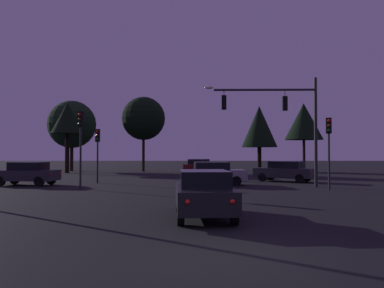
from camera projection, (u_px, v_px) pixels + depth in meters
The scene contains 15 objects.
ground_plane at pixel (199, 179), 31.80m from camera, with size 168.00×168.00×0.00m, color black.
traffic_signal_mast_arm at pixel (282, 113), 23.93m from camera, with size 7.04×0.43×6.84m.
traffic_light_corner_left at pixel (328, 139), 21.77m from camera, with size 0.34×0.38×4.12m.
traffic_light_corner_right at pixel (79, 134), 22.28m from camera, with size 0.36×0.38×4.52m.
traffic_light_median at pixel (96, 145), 26.89m from camera, with size 0.31×0.35×3.81m.
car_nearside_lane at pixel (203, 193), 12.26m from camera, with size 1.96×4.18×1.52m.
car_crossing_left at pixel (26, 173), 24.89m from camera, with size 4.14×2.20×1.52m.
car_crossing_right at pixel (212, 173), 25.12m from camera, with size 4.28×2.16×1.52m.
car_far_lane at pixel (198, 166), 39.89m from camera, with size 3.35×4.70×1.52m.
car_parked_lot at pixel (284, 171), 28.28m from camera, with size 4.58×3.89×1.52m.
tree_behind_sign at pixel (66, 119), 41.18m from camera, with size 3.46×3.46×7.65m.
tree_left_far at pixel (303, 122), 41.23m from camera, with size 4.07×4.07×7.55m.
tree_center_horizon at pixel (71, 124), 46.14m from camera, with size 5.75×5.75×8.51m.
tree_right_cluster at pixel (258, 127), 46.48m from camera, with size 4.33×4.33×7.92m.
tree_lot_edge at pixel (142, 119), 44.87m from camera, with size 5.09×5.09×8.77m.
Camera 1 is at (-0.71, -7.36, 2.05)m, focal length 35.75 mm.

